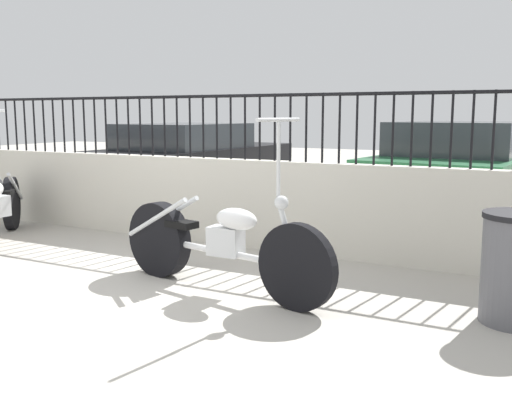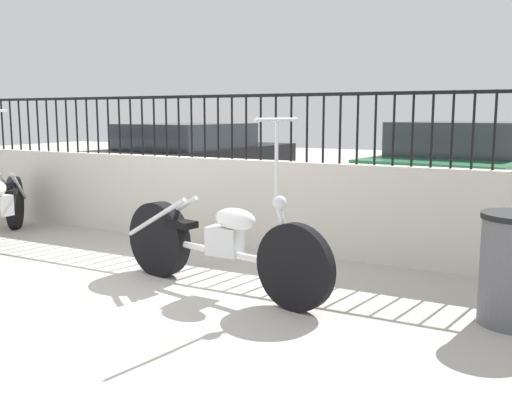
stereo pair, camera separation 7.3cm
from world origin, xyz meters
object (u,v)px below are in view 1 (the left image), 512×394
object	(u,v)px
motorcycle_white	(210,243)
car_green	(462,169)
motorcycle_orange	(0,205)
car_black	(190,160)

from	to	relation	value
motorcycle_white	car_green	world-z (taller)	motorcycle_white
motorcycle_orange	car_black	world-z (taller)	motorcycle_orange
motorcycle_orange	car_green	size ratio (longest dim) A/B	0.44
motorcycle_orange	car_green	distance (m)	6.21
car_green	motorcycle_white	bearing A→B (deg)	169.46
car_black	motorcycle_orange	bearing A→B (deg)	-178.09
motorcycle_white	car_green	distance (m)	4.81
motorcycle_white	car_green	xyz separation A→B (m)	(1.41, 4.59, 0.30)
motorcycle_white	car_green	size ratio (longest dim) A/B	0.53
motorcycle_white	motorcycle_orange	distance (m)	3.25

